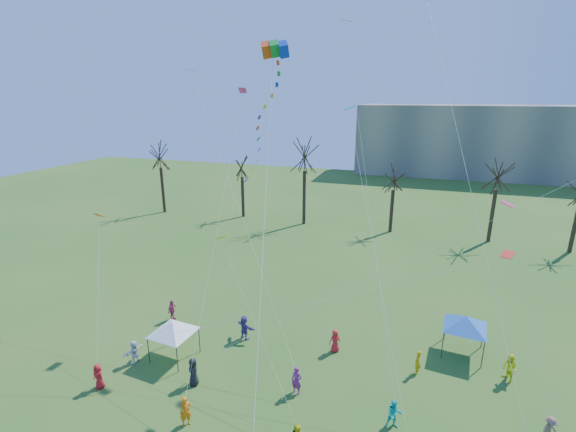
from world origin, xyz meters
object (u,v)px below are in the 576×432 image
(canopy_tent_white, at_px, (173,327))
(distant_building, at_px, (502,142))
(canopy_tent_blue, at_px, (466,322))
(big_box_kite, at_px, (267,126))

(canopy_tent_white, bearing_deg, distant_building, 67.86)
(canopy_tent_white, relative_size, canopy_tent_blue, 0.96)
(big_box_kite, xyz_separation_m, canopy_tent_blue, (12.54, 4.09, -12.91))
(canopy_tent_blue, bearing_deg, canopy_tent_white, -160.47)
(canopy_tent_blue, bearing_deg, big_box_kite, -161.96)
(distant_building, xyz_separation_m, canopy_tent_white, (-31.00, -76.21, -5.21))
(distant_building, bearing_deg, canopy_tent_blue, -100.20)
(big_box_kite, bearing_deg, distant_building, 71.22)
(distant_building, distance_m, big_box_kite, 78.28)
(big_box_kite, height_order, canopy_tent_white, big_box_kite)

